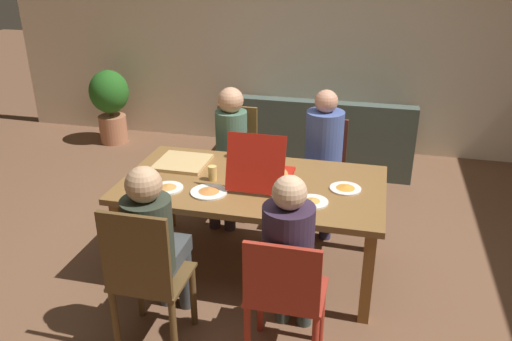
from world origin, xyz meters
TOP-DOWN VIEW (x-y plane):
  - ground_plane at (0.00, 0.00)m, footprint 20.00×20.00m
  - back_wall at (0.00, 2.78)m, footprint 7.58×0.12m
  - dining_table at (0.00, 0.00)m, footprint 1.90×1.04m
  - chair_0 at (-0.40, 0.94)m, footprint 0.39×0.44m
  - person_0 at (-0.40, 0.77)m, footprint 0.28×0.52m
  - chair_1 at (-0.40, -1.00)m, footprint 0.44×0.40m
  - person_1 at (-0.40, -0.84)m, footprint 0.29×0.53m
  - chair_2 at (0.42, 0.94)m, footprint 0.39×0.42m
  - person_2 at (0.42, 0.80)m, footprint 0.32×0.50m
  - chair_3 at (0.42, -0.94)m, footprint 0.45×0.38m
  - person_3 at (0.42, -0.80)m, footprint 0.29×0.49m
  - pizza_box_0 at (-0.61, 0.19)m, footprint 0.39×0.39m
  - pizza_box_1 at (0.06, 0.04)m, footprint 0.41×0.52m
  - plate_0 at (-0.25, -0.25)m, footprint 0.26×0.26m
  - plate_1 at (0.46, -0.22)m, footprint 0.22×0.22m
  - plate_2 at (0.66, 0.03)m, footprint 0.22×0.22m
  - plate_3 at (-0.56, -0.25)m, footprint 0.22×0.22m
  - drinking_glass_0 at (-0.29, -0.04)m, footprint 0.06×0.06m
  - drinking_glass_1 at (-0.24, 0.43)m, footprint 0.08×0.08m
  - couch at (0.27, 2.17)m, footprint 1.96×0.82m
  - potted_plant at (-2.38, 2.27)m, footprint 0.48×0.48m

SIDE VIEW (x-z plane):
  - ground_plane at x=0.00m, z-range 0.00..0.00m
  - couch at x=0.27m, z-range -0.12..0.69m
  - chair_3 at x=0.42m, z-range 0.06..0.93m
  - chair_2 at x=0.42m, z-range 0.04..0.96m
  - chair_0 at x=-0.40m, z-range 0.04..1.00m
  - chair_1 at x=-0.40m, z-range 0.04..1.02m
  - potted_plant at x=-2.38m, z-range 0.08..0.99m
  - dining_table at x=0.00m, z-range 0.29..1.02m
  - person_1 at x=-0.40m, z-range 0.10..1.29m
  - person_3 at x=0.42m, z-range 0.10..1.29m
  - person_0 at x=-0.40m, z-range 0.10..1.29m
  - person_2 at x=0.42m, z-range 0.10..1.32m
  - plate_1 at x=0.46m, z-range 0.72..0.75m
  - plate_0 at x=-0.25m, z-range 0.73..0.75m
  - plate_3 at x=-0.56m, z-range 0.73..0.75m
  - plate_2 at x=0.66m, z-range 0.73..0.75m
  - pizza_box_0 at x=-0.61m, z-range 0.73..0.76m
  - drinking_glass_0 at x=-0.29m, z-range 0.73..0.84m
  - drinking_glass_1 at x=-0.24m, z-range 0.73..0.84m
  - pizza_box_1 at x=0.06m, z-range 0.58..0.99m
  - back_wall at x=0.00m, z-range 0.00..2.91m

